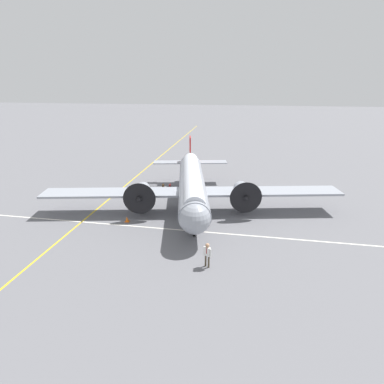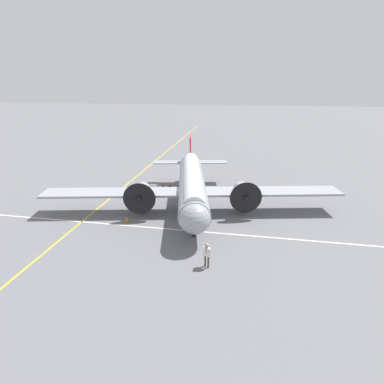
% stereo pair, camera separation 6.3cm
% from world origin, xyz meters
% --- Properties ---
extents(ground_plane, '(300.00, 300.00, 0.00)m').
position_xyz_m(ground_plane, '(0.00, 0.00, 0.00)').
color(ground_plane, slate).
extents(apron_line_eastwest, '(120.00, 0.16, 0.01)m').
position_xyz_m(apron_line_eastwest, '(0.00, -9.13, 0.00)').
color(apron_line_eastwest, gold).
rests_on(apron_line_eastwest, ground_plane).
extents(apron_line_northsouth, '(0.16, 120.00, 0.01)m').
position_xyz_m(apron_line_northsouth, '(5.03, 0.00, 0.00)').
color(apron_line_northsouth, silver).
rests_on(apron_line_northsouth, ground_plane).
extents(airliner_main, '(18.18, 27.77, 5.65)m').
position_xyz_m(airliner_main, '(0.40, 0.08, 2.48)').
color(airliner_main, '#9399A3').
rests_on(airliner_main, ground_plane).
extents(crew_foreground, '(0.37, 0.55, 1.78)m').
position_xyz_m(crew_foreground, '(9.98, 2.80, 1.09)').
color(crew_foreground, '#473D2D').
rests_on(crew_foreground, ground_plane).
extents(suitcase_near_door, '(0.40, 0.17, 0.62)m').
position_xyz_m(suitcase_near_door, '(-4.99, -3.51, 0.29)').
color(suitcase_near_door, maroon).
rests_on(suitcase_near_door, ground_plane).
extents(suitcase_upright_spare, '(0.41, 0.18, 0.64)m').
position_xyz_m(suitcase_upright_spare, '(-4.85, -4.30, 0.30)').
color(suitcase_upright_spare, '#47331E').
rests_on(suitcase_upright_spare, ground_plane).
extents(baggage_cart, '(2.35, 1.60, 0.56)m').
position_xyz_m(baggage_cart, '(-4.50, -5.56, 0.28)').
color(baggage_cart, '#56565B').
rests_on(baggage_cart, ground_plane).
extents(traffic_cone, '(0.38, 0.38, 0.50)m').
position_xyz_m(traffic_cone, '(4.26, -5.15, 0.23)').
color(traffic_cone, orange).
rests_on(traffic_cone, ground_plane).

